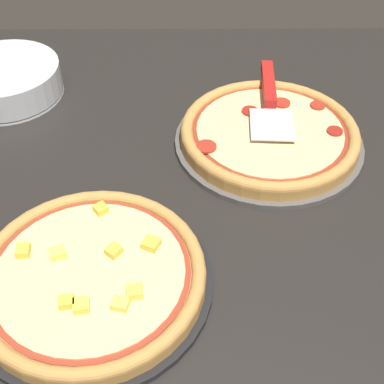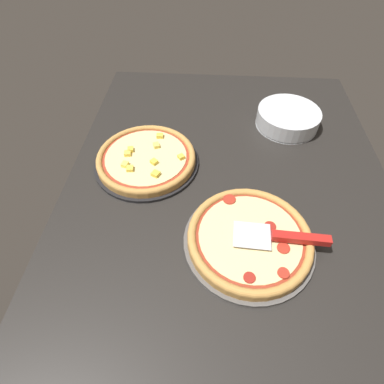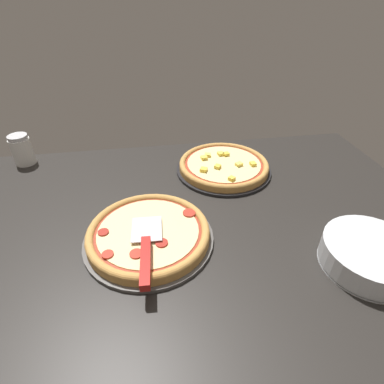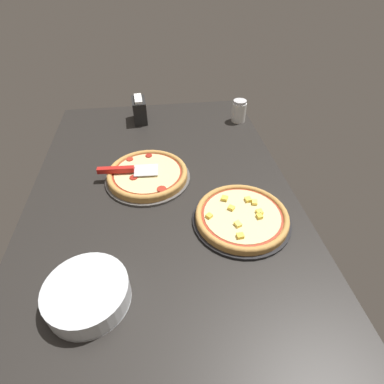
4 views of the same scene
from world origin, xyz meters
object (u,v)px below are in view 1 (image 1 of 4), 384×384
pizza_back (90,275)px  plate_stack (5,81)px  serving_spatula (269,92)px  pizza_front (269,133)px

pizza_back → plate_stack: bearing=-64.1°
serving_spatula → pizza_front: bearing=85.3°
pizza_front → plate_stack: (51.16, -16.67, 0.58)cm
pizza_back → serving_spatula: (-28.63, -40.87, 2.44)cm
plate_stack → pizza_front: bearing=162.0°
pizza_back → plate_stack: size_ratio=1.42×
pizza_back → serving_spatula: serving_spatula is taller
pizza_front → plate_stack: plate_stack is taller
serving_spatula → plate_stack: plate_stack is taller
pizza_front → pizza_back: pizza_back is taller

